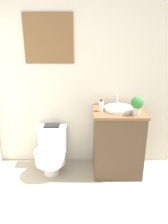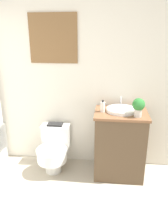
% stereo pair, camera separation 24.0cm
% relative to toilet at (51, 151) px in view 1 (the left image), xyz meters
% --- Properties ---
extents(wall_back, '(3.58, 0.07, 2.50)m').
position_rel_toilet_xyz_m(wall_back, '(-0.14, 0.29, 0.96)').
color(wall_back, silver).
rests_on(wall_back, ground_plane).
extents(toilet, '(0.38, 0.51, 0.57)m').
position_rel_toilet_xyz_m(toilet, '(0.00, 0.00, 0.00)').
color(toilet, white).
rests_on(toilet, ground_plane).
extents(vanity, '(0.62, 0.49, 0.83)m').
position_rel_toilet_xyz_m(vanity, '(0.83, 0.01, 0.12)').
color(vanity, brown).
rests_on(vanity, ground_plane).
extents(sink, '(0.35, 0.38, 0.13)m').
position_rel_toilet_xyz_m(sink, '(0.83, 0.03, 0.56)').
color(sink, white).
rests_on(sink, vanity).
extents(soap_bottle, '(0.05, 0.05, 0.14)m').
position_rel_toilet_xyz_m(soap_bottle, '(0.62, -0.01, 0.60)').
color(soap_bottle, silver).
rests_on(soap_bottle, vanity).
extents(potted_plant, '(0.14, 0.14, 0.21)m').
position_rel_toilet_xyz_m(potted_plant, '(1.01, -0.12, 0.66)').
color(potted_plant, beige).
rests_on(potted_plant, vanity).
extents(book_on_tank, '(0.20, 0.12, 0.02)m').
position_rel_toilet_xyz_m(book_on_tank, '(0.00, 0.13, 0.29)').
color(book_on_tank, black).
rests_on(book_on_tank, toilet).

